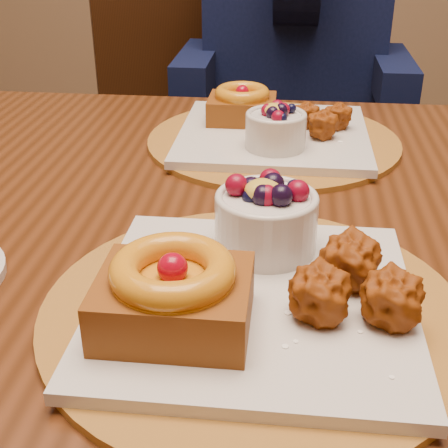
% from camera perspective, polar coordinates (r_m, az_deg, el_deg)
% --- Properties ---
extents(dining_table, '(1.60, 0.90, 0.76)m').
position_cam_1_polar(dining_table, '(0.79, 3.66, -3.40)').
color(dining_table, '#351909').
rests_on(dining_table, ground).
extents(place_setting_near, '(0.38, 0.38, 0.09)m').
position_cam_1_polar(place_setting_near, '(0.55, 2.41, -5.24)').
color(place_setting_near, brown).
rests_on(place_setting_near, dining_table).
extents(place_setting_far, '(0.38, 0.38, 0.08)m').
position_cam_1_polar(place_setting_far, '(0.95, 4.41, 8.60)').
color(place_setting_far, brown).
rests_on(place_setting_far, dining_table).
extents(chair_far, '(0.64, 0.64, 1.02)m').
position_cam_1_polar(chair_far, '(1.65, -2.13, 9.21)').
color(chair_far, black).
rests_on(chair_far, ground).
extents(diner, '(0.50, 0.48, 0.82)m').
position_cam_1_polar(diner, '(1.50, 6.64, 19.22)').
color(diner, black).
rests_on(diner, ground).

